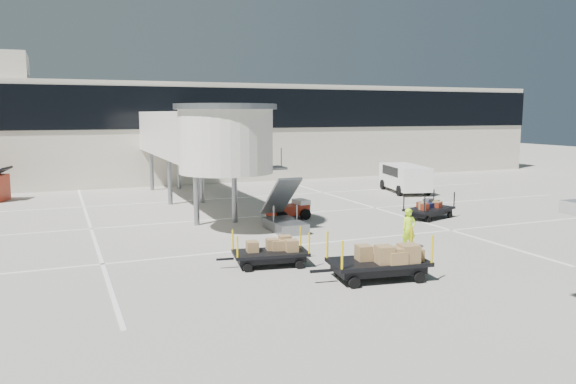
% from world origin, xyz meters
% --- Properties ---
extents(ground, '(140.00, 140.00, 0.00)m').
position_xyz_m(ground, '(0.00, 0.00, 0.00)').
color(ground, '#AEA89B').
rests_on(ground, ground).
extents(lane_markings, '(40.00, 30.00, 0.02)m').
position_xyz_m(lane_markings, '(-0.67, 9.33, 0.01)').
color(lane_markings, white).
rests_on(lane_markings, ground).
extents(terminal, '(64.00, 12.11, 15.20)m').
position_xyz_m(terminal, '(-0.35, 29.94, 4.11)').
color(terminal, beige).
rests_on(terminal, ground).
extents(jet_bridge, '(5.70, 20.40, 6.03)m').
position_xyz_m(jet_bridge, '(-3.97, 12.26, 4.28)').
color(jet_bridge, silver).
rests_on(jet_bridge, ground).
extents(baggage_tug, '(2.29, 1.63, 1.42)m').
position_xyz_m(baggage_tug, '(-0.06, 7.72, 0.52)').
color(baggage_tug, maroon).
rests_on(baggage_tug, ground).
extents(suitcase_cart, '(3.58, 2.30, 1.38)m').
position_xyz_m(suitcase_cart, '(6.92, 4.97, 0.50)').
color(suitcase_cart, black).
rests_on(suitcase_cart, ground).
extents(box_cart_near, '(4.14, 2.08, 1.59)m').
position_xyz_m(box_cart_near, '(-1.56, -3.58, 0.60)').
color(box_cart_near, black).
rests_on(box_cart_near, ground).
extents(box_cart_far, '(3.43, 1.78, 1.32)m').
position_xyz_m(box_cart_far, '(-4.27, -0.64, 0.51)').
color(box_cart_far, black).
rests_on(box_cart_far, ground).
extents(ground_worker, '(0.66, 0.46, 1.75)m').
position_xyz_m(ground_worker, '(1.83, -0.51, 0.87)').
color(ground_worker, '#C3FE1A').
rests_on(ground_worker, ground).
extents(minivan, '(3.14, 5.42, 1.93)m').
position_xyz_m(minivan, '(11.52, 14.19, 1.16)').
color(minivan, white).
rests_on(minivan, ground).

